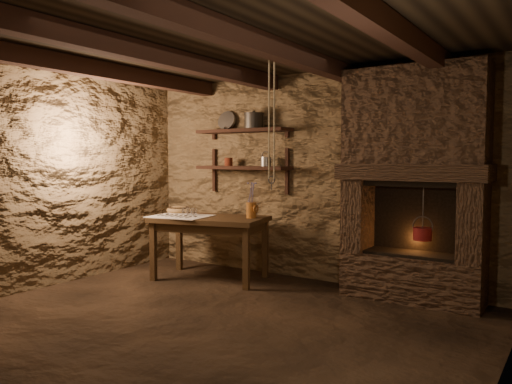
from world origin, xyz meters
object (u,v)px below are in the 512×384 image
Objects in this scene: iron_stockpot at (254,122)px; red_pot at (423,233)px; wooden_bowl at (179,210)px; work_table at (210,246)px; stoneware_jug at (252,203)px.

iron_stockpot is 2.36m from red_pot.
wooden_bowl is at bearing -155.56° from iron_stockpot.
work_table is 2.39m from red_pot.
red_pot is at bearing 5.34° from wooden_bowl.
iron_stockpot is at bearing 24.44° from wooden_bowl.
red_pot reaches higher than work_table.
wooden_bowl is 0.56× the size of red_pot.
red_pot is at bearing -3.78° from work_table.
work_table is at bearing -119.66° from iron_stockpot.
stoneware_jug is at bearing -173.66° from red_pot.
wooden_bowl is (-1.05, -0.07, -0.14)m from stoneware_jug.
wooden_bowl is at bearing 156.65° from work_table.
iron_stockpot is at bearing 47.35° from work_table.
work_table is at bearing -10.37° from wooden_bowl.
red_pot reaches higher than stoneware_jug.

